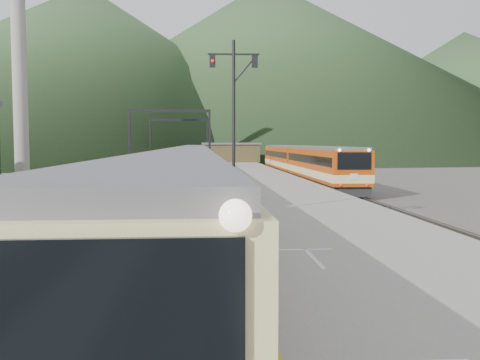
{
  "coord_description": "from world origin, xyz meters",
  "views": [
    {
      "loc": [
        0.81,
        -7.92,
        4.1
      ],
      "look_at": [
        2.98,
        22.0,
        2.0
      ],
      "focal_mm": 40.0,
      "sensor_mm": 36.0,
      "label": 1
    }
  ],
  "objects": [
    {
      "name": "short_signal_a",
      "position": [
        -3.56,
        9.08,
        1.46
      ],
      "size": [
        0.27,
        0.23,
        2.27
      ],
      "color": "black",
      "rests_on": "ground"
    },
    {
      "name": "hill_a",
      "position": [
        -40.0,
        190.0,
        30.0
      ],
      "size": [
        180.0,
        180.0,
        60.0
      ],
      "primitive_type": "cone",
      "color": "#2D4F24",
      "rests_on": "ground"
    },
    {
      "name": "station_shed",
      "position": [
        5.6,
        78.0,
        2.57
      ],
      "size": [
        9.4,
        4.4,
        3.1
      ],
      "color": "#4D4025",
      "rests_on": "platform"
    },
    {
      "name": "signal_mast",
      "position": [
        2.21,
        15.04,
        5.52
      ],
      "size": [
        2.2,
        0.24,
        7.45
      ],
      "color": "black",
      "rests_on": "platform"
    },
    {
      "name": "track_far",
      "position": [
        -5.0,
        40.0,
        0.07
      ],
      "size": [
        2.6,
        200.0,
        0.23
      ],
      "color": "black",
      "rests_on": "ground"
    },
    {
      "name": "hill_b",
      "position": [
        30.0,
        230.0,
        37.5
      ],
      "size": [
        220.0,
        220.0,
        75.0
      ],
      "primitive_type": "cone",
      "color": "#2D4F24",
      "rests_on": "ground"
    },
    {
      "name": "gantry_near",
      "position": [
        -2.85,
        55.0,
        5.59
      ],
      "size": [
        9.55,
        0.25,
        8.0
      ],
      "color": "black",
      "rests_on": "ground"
    },
    {
      "name": "track_main",
      "position": [
        0.0,
        40.0,
        0.07
      ],
      "size": [
        2.6,
        200.0,
        0.23
      ],
      "color": "black",
      "rests_on": "ground"
    },
    {
      "name": "second_train",
      "position": [
        11.5,
        48.73,
        2.02
      ],
      "size": [
        2.93,
        39.89,
        3.58
      ],
      "color": "#AF400B",
      "rests_on": "track_second"
    },
    {
      "name": "track_second",
      "position": [
        11.5,
        40.0,
        0.07
      ],
      "size": [
        2.6,
        200.0,
        0.23
      ],
      "color": "black",
      "rests_on": "ground"
    },
    {
      "name": "main_train",
      "position": [
        0.0,
        33.3,
        1.89
      ],
      "size": [
        2.73,
        74.87,
        3.33
      ],
      "color": "#E9D88E",
      "rests_on": "track_main"
    },
    {
      "name": "gantry_far",
      "position": [
        -2.85,
        80.0,
        5.59
      ],
      "size": [
        9.55,
        0.25,
        8.0
      ],
      "color": "black",
      "rests_on": "ground"
    },
    {
      "name": "platform",
      "position": [
        5.6,
        38.0,
        0.5
      ],
      "size": [
        8.0,
        100.0,
        1.0
      ],
      "primitive_type": "cube",
      "color": "gray",
      "rests_on": "ground"
    },
    {
      "name": "short_signal_c",
      "position": [
        -7.91,
        21.48,
        1.46
      ],
      "size": [
        0.24,
        0.19,
        2.27
      ],
      "color": "black",
      "rests_on": "ground"
    },
    {
      "name": "smokestack",
      "position": [
        -22.0,
        62.0,
        15.0
      ],
      "size": [
        1.8,
        1.8,
        30.0
      ],
      "primitive_type": "cylinder",
      "color": "#9E998E",
      "rests_on": "ground"
    },
    {
      "name": "hill_c",
      "position": [
        110.0,
        210.0,
        25.0
      ],
      "size": [
        160.0,
        160.0,
        50.0
      ],
      "primitive_type": "cone",
      "color": "#2D4F24",
      "rests_on": "ground"
    },
    {
      "name": "short_signal_b",
      "position": [
        -2.24,
        35.3,
        1.46
      ],
      "size": [
        0.27,
        0.24,
        2.27
      ],
      "color": "black",
      "rests_on": "ground"
    }
  ]
}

